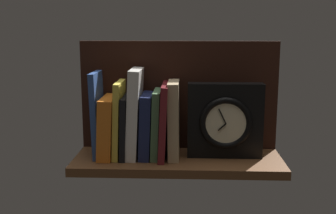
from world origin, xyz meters
TOP-DOWN VIEW (x-y plane):
  - ground_plane at (0.00, 0.00)cm, footprint 60.75×22.20cm
  - back_panel at (0.00, 10.50)cm, footprint 60.75×1.20cm
  - book_blue_modern at (-23.74, 1.41)cm, footprint 2.36×12.40cm
  - book_orange_pandolfini at (-20.59, 1.41)cm, footprint 4.84×15.32cm
  - book_yellow_seinlanguage at (-17.42, 1.41)cm, footprint 2.58×13.65cm
  - book_black_skeptic at (-15.43, 1.41)cm, footprint 2.13×14.70cm
  - book_white_catcher at (-12.74, 1.41)cm, footprint 4.45×13.96cm
  - book_navy_bierce at (-9.31, 1.41)cm, footprint 3.82×13.39cm
  - book_green_romantic at (-6.41, 1.41)cm, footprint 2.82×13.08cm
  - book_maroon_dawkins at (-4.11, 1.41)cm, footprint 2.88×16.97cm
  - book_tan_shortstories at (-1.30, 1.41)cm, footprint 3.32×13.55cm
  - framed_clock at (13.67, 1.39)cm, footprint 21.83×6.09cm

SIDE VIEW (x-z plane):
  - ground_plane at x=0.00cm, z-range -2.50..0.00cm
  - book_orange_pandolfini at x=-20.59cm, z-range -0.09..17.64cm
  - book_black_skeptic at x=-15.43cm, z-range -0.02..17.99cm
  - book_navy_bierce at x=-9.31cm, z-range -0.05..18.64cm
  - book_green_romantic at x=-6.41cm, z-range -0.03..19.68cm
  - book_maroon_dawkins at x=-4.11cm, z-range -0.03..21.60cm
  - framed_clock at x=13.67cm, z-range -0.04..21.79cm
  - book_yellow_seinlanguage at x=-17.42cm, z-range -0.03..22.18cm
  - book_tan_shortstories at x=-1.30cm, z-range -0.01..22.28cm
  - book_blue_modern at x=-23.74cm, z-range -0.02..24.93cm
  - book_white_catcher at x=-12.74cm, z-range -0.06..25.89cm
  - back_panel at x=0.00cm, z-range 0.00..33.50cm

